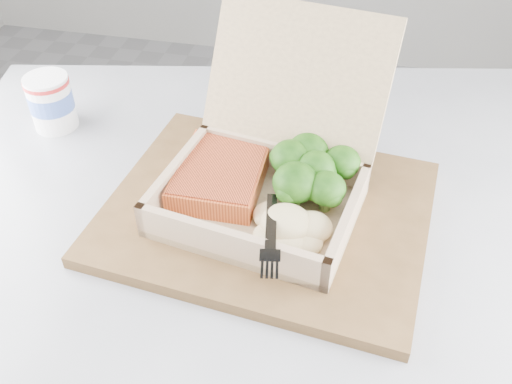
% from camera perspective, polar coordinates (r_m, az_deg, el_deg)
% --- Properties ---
extents(cafe_table, '(1.05, 1.05, 0.76)m').
position_cam_1_polar(cafe_table, '(0.82, 0.46, -15.70)').
color(cafe_table, black).
rests_on(cafe_table, floor).
extents(serving_tray, '(0.42, 0.35, 0.02)m').
position_cam_1_polar(serving_tray, '(0.71, 1.12, -1.97)').
color(serving_tray, brown).
rests_on(serving_tray, cafe_table).
extents(takeout_container, '(0.27, 0.30, 0.20)m').
position_cam_1_polar(takeout_container, '(0.69, 1.60, 3.23)').
color(takeout_container, tan).
rests_on(takeout_container, serving_tray).
extents(salmon_fillet, '(0.11, 0.14, 0.03)m').
position_cam_1_polar(salmon_fillet, '(0.71, -3.52, 1.77)').
color(salmon_fillet, '#D06028').
rests_on(salmon_fillet, takeout_container).
extents(broccoli_pile, '(0.13, 0.13, 0.05)m').
position_cam_1_polar(broccoli_pile, '(0.70, 5.97, 1.67)').
color(broccoli_pile, '#337419').
rests_on(broccoli_pile, takeout_container).
extents(mashed_potatoes, '(0.10, 0.08, 0.03)m').
position_cam_1_polar(mashed_potatoes, '(0.65, 2.99, -3.12)').
color(mashed_potatoes, beige).
rests_on(mashed_potatoes, takeout_container).
extents(plastic_fork, '(0.04, 0.15, 0.02)m').
position_cam_1_polar(plastic_fork, '(0.64, 1.58, -1.64)').
color(plastic_fork, black).
rests_on(plastic_fork, mashed_potatoes).
extents(paper_cup, '(0.07, 0.07, 0.08)m').
position_cam_1_polar(paper_cup, '(0.90, -19.83, 8.59)').
color(paper_cup, white).
rests_on(paper_cup, cafe_table).
extents(receipt, '(0.09, 0.15, 0.00)m').
position_cam_1_polar(receipt, '(0.86, 4.28, 6.28)').
color(receipt, silver).
rests_on(receipt, cafe_table).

